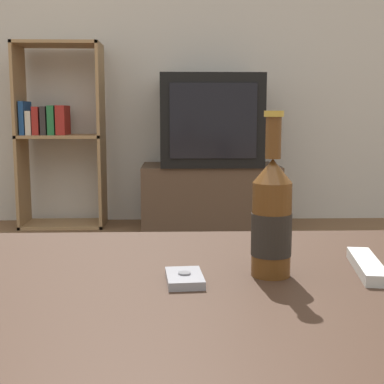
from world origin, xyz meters
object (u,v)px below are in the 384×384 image
tv_stand (210,196)px  television (211,120)px  bookshelf (57,132)px  beer_bottle (272,218)px  cell_phone (185,278)px  remote_control (367,266)px

tv_stand → television: 0.50m
bookshelf → beer_bottle: size_ratio=4.36×
television → tv_stand: bearing=90.0°
television → cell_phone: 2.68m
cell_phone → beer_bottle: bearing=8.8°
beer_bottle → cell_phone: 0.18m
bookshelf → cell_phone: 2.87m
tv_stand → beer_bottle: (-0.07, -2.63, 0.37)m
television → remote_control: bearing=-87.8°
tv_stand → remote_control: bearing=-87.8°
beer_bottle → tv_stand: bearing=88.4°
tv_stand → cell_phone: size_ratio=9.32×
television → bookshelf: size_ratio=0.53×
bookshelf → remote_control: bearing=-67.5°
beer_bottle → remote_control: beer_bottle is taller
beer_bottle → cell_phone: beer_bottle is taller
bookshelf → cell_phone: bearing=-73.9°
tv_stand → beer_bottle: bearing=-91.6°
remote_control → bookshelf: bearing=121.4°
remote_control → cell_phone: bearing=-161.9°
tv_stand → cell_phone: (-0.22, -2.67, 0.28)m
bookshelf → beer_bottle: bearing=-70.8°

